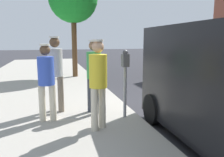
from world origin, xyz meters
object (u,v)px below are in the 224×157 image
at_px(parking_meter_near, 125,72).
at_px(pedestrian_in_blue, 46,78).
at_px(pedestrian_in_gray, 56,69).
at_px(pedestrian_in_green, 94,72).
at_px(pedestrian_in_yellow, 98,79).

height_order(parking_meter_near, pedestrian_in_blue, pedestrian_in_blue).
height_order(parking_meter_near, pedestrian_in_gray, pedestrian_in_gray).
bearing_deg(pedestrian_in_gray, pedestrian_in_green, 160.04).
bearing_deg(pedestrian_in_green, pedestrian_in_yellow, 83.72).
distance_m(pedestrian_in_gray, pedestrian_in_blue, 0.66).
xyz_separation_m(pedestrian_in_yellow, pedestrian_in_gray, (0.75, -1.36, 0.05)).
xyz_separation_m(parking_meter_near, pedestrian_in_yellow, (0.72, 0.53, -0.03)).
height_order(parking_meter_near, pedestrian_in_green, pedestrian_in_green).
distance_m(parking_meter_near, pedestrian_in_blue, 1.69).
xyz_separation_m(parking_meter_near, pedestrian_in_blue, (1.68, -0.21, -0.09)).
xyz_separation_m(pedestrian_in_yellow, pedestrian_in_green, (-0.12, -1.05, -0.01)).
distance_m(pedestrian_in_yellow, pedestrian_in_gray, 1.55).
height_order(pedestrian_in_yellow, pedestrian_in_gray, pedestrian_in_gray).
relative_size(pedestrian_in_green, pedestrian_in_blue, 1.05).
xyz_separation_m(pedestrian_in_yellow, pedestrian_in_blue, (0.96, -0.74, -0.06)).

